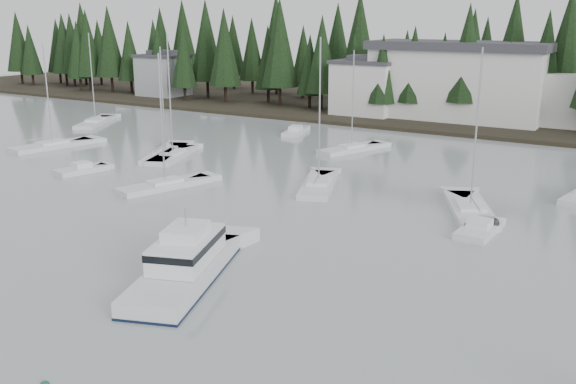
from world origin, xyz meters
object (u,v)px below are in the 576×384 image
house_far_west (163,74)px  cabin_cruiser_center (185,267)px  sailboat_1 (319,187)px  harbor_inn (473,82)px  sailboat_13 (166,155)px  sailboat_0 (53,147)px  sailboat_7 (351,150)px  sailboat_2 (173,157)px  runabout_0 (82,171)px  sailboat_10 (165,187)px  house_west (366,86)px  sailboat_6 (96,123)px  runabout_3 (296,133)px  sailboat_11 (470,212)px  runabout_1 (479,231)px

house_far_west → cabin_cruiser_center: 87.15m
cabin_cruiser_center → sailboat_1: size_ratio=0.87×
harbor_inn → sailboat_13: (-22.25, -40.02, -5.72)m
sailboat_0 → sailboat_7: bearing=-50.4°
harbor_inn → sailboat_2: 45.79m
harbor_inn → sailboat_1: 43.50m
house_far_west → runabout_0: house_far_west is taller
sailboat_0 → sailboat_13: size_ratio=1.02×
sailboat_10 → sailboat_1: bearing=-40.9°
sailboat_10 → harbor_inn: bearing=2.9°
house_west → harbor_inn: 15.45m
house_far_west → sailboat_1: 69.75m
sailboat_6 → cabin_cruiser_center: bearing=-154.9°
sailboat_2 → runabout_3: (3.97, 19.55, 0.06)m
sailboat_0 → sailboat_11: bearing=-78.6°
house_west → sailboat_11: size_ratio=0.72×
sailboat_1 → runabout_1: (15.77, -5.11, 0.06)m
runabout_0 → sailboat_10: bearing=-76.8°
sailboat_0 → sailboat_6: sailboat_6 is taller
harbor_inn → cabin_cruiser_center: harbor_inn is taller
house_west → runabout_3: size_ratio=1.47×
sailboat_2 → sailboat_7: sailboat_2 is taller
cabin_cruiser_center → sailboat_6: size_ratio=0.90×
runabout_0 → runabout_3: same height
sailboat_2 → runabout_0: (-3.14, -9.85, 0.06)m
sailboat_0 → sailboat_13: (14.37, 3.43, -0.00)m
sailboat_1 → sailboat_2: 19.79m
runabout_3 → sailboat_13: bearing=149.2°
sailboat_0 → sailboat_10: sailboat_0 is taller
sailboat_13 → harbor_inn: bearing=-54.2°
house_west → sailboat_6: (-30.23, -25.59, -4.59)m
runabout_1 → runabout_3: 41.69m
sailboat_7 → sailboat_10: (-7.23, -23.32, 0.00)m
harbor_inn → runabout_0: (-24.07, -50.18, -5.64)m
runabout_3 → sailboat_11: bearing=-143.2°
harbor_inn → sailboat_6: size_ratio=2.24×
sailboat_11 → house_west: bearing=8.6°
runabout_0 → runabout_1: size_ratio=1.06×
sailboat_0 → sailboat_7: (30.77, 16.41, 0.01)m
cabin_cruiser_center → runabout_0: size_ratio=2.19×
sailboat_0 → sailboat_11: (49.08, -0.16, 0.01)m
sailboat_1 → cabin_cruiser_center: bearing=166.9°
sailboat_0 → sailboat_7: size_ratio=1.07×
sailboat_7 → runabout_3: 12.76m
house_far_west → sailboat_0: (20.42, -42.10, -4.34)m
runabout_0 → runabout_3: 30.25m
runabout_0 → runabout_1: bearing=-72.9°
sailboat_7 → runabout_0: (-18.22, -23.14, 0.06)m
sailboat_7 → runabout_1: 29.32m
sailboat_1 → sailboat_10: sailboat_1 is taller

